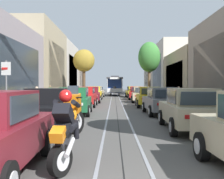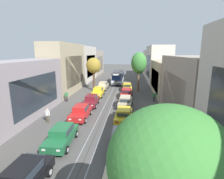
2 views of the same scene
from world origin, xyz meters
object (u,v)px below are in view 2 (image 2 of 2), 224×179
(street_tree_kerb_right_second, at_px, (139,63))
(cable_car_trolley, at_px, (118,77))
(street_tree_kerb_left_second, at_px, (94,66))
(pedestrian_on_left_pavement, at_px, (66,96))
(parked_car_yellow_sixth_left, at_px, (98,92))
(parked_car_beige_far_left, at_px, (103,86))
(parked_car_red_sixth_right, at_px, (126,93))
(parked_car_yellow_far_right, at_px, (127,87))
(pedestrian_on_right_pavement, at_px, (154,96))
(street_tree_kerb_right_near, at_px, (169,163))
(parked_car_green_mid_left, at_px, (62,135))
(pedestrian_crossing_far, at_px, (47,115))
(parked_car_grey_mid_right, at_px, (122,139))
(parked_car_black_second_left, at_px, (23,179))
(parked_car_beige_fifth_right, at_px, (125,101))
(parked_car_maroon_fifth_left, at_px, (91,101))
(parked_car_red_fourth_left, at_px, (81,112))
(parked_car_yellow_fourth_right, at_px, (124,115))

(street_tree_kerb_right_second, distance_m, cable_car_trolley, 10.30)
(street_tree_kerb_left_second, height_order, pedestrian_on_left_pavement, street_tree_kerb_left_second)
(parked_car_yellow_sixth_left, distance_m, parked_car_beige_far_left, 5.78)
(parked_car_red_sixth_right, height_order, parked_car_yellow_far_right, same)
(pedestrian_on_left_pavement, xyz_separation_m, pedestrian_on_right_pavement, (14.07, 1.61, -0.07))
(parked_car_red_sixth_right, relative_size, parked_car_yellow_far_right, 1.00)
(cable_car_trolley, bearing_deg, parked_car_beige_far_left, -109.46)
(parked_car_yellow_far_right, bearing_deg, street_tree_kerb_right_near, -86.56)
(street_tree_kerb_right_near, bearing_deg, parked_car_green_mid_left, 128.25)
(parked_car_green_mid_left, xyz_separation_m, pedestrian_crossing_far, (-3.47, 4.36, 0.11))
(parked_car_grey_mid_right, bearing_deg, street_tree_kerb_right_second, 84.45)
(cable_car_trolley, bearing_deg, pedestrian_on_right_pavement, -65.68)
(parked_car_black_second_left, xyz_separation_m, parked_car_green_mid_left, (0.15, 5.16, 0.00))
(street_tree_kerb_left_second, relative_size, street_tree_kerb_right_second, 0.86)
(parked_car_green_mid_left, bearing_deg, pedestrian_on_right_pavement, 56.21)
(parked_car_green_mid_left, height_order, parked_car_beige_fifth_right, same)
(pedestrian_on_left_pavement, distance_m, pedestrian_on_right_pavement, 14.16)
(parked_car_green_mid_left, height_order, parked_car_red_sixth_right, same)
(parked_car_maroon_fifth_left, xyz_separation_m, parked_car_grey_mid_right, (5.13, -11.00, 0.00))
(street_tree_kerb_right_near, bearing_deg, parked_car_yellow_sixth_left, 105.22)
(parked_car_black_second_left, xyz_separation_m, street_tree_kerb_left_second, (-1.69, 26.55, 4.26))
(parked_car_green_mid_left, xyz_separation_m, parked_car_yellow_far_right, (5.03, 21.78, 0.00))
(parked_car_black_second_left, height_order, street_tree_kerb_right_second, street_tree_kerb_right_second)
(parked_car_grey_mid_right, bearing_deg, street_tree_kerb_left_second, 108.05)
(parked_car_yellow_far_right, bearing_deg, parked_car_grey_mid_right, -89.70)
(parked_car_yellow_sixth_left, distance_m, parked_car_yellow_far_right, 7.14)
(parked_car_red_fourth_left, height_order, pedestrian_crossing_far, pedestrian_crossing_far)
(pedestrian_on_left_pavement, bearing_deg, cable_car_trolley, 68.01)
(street_tree_kerb_left_second, bearing_deg, parked_car_red_sixth_right, -35.68)
(street_tree_kerb_left_second, bearing_deg, street_tree_kerb_right_near, -73.87)
(parked_car_green_mid_left, height_order, pedestrian_crossing_far, pedestrian_crossing_far)
(cable_car_trolley, bearing_deg, pedestrian_on_left_pavement, -111.99)
(street_tree_kerb_right_near, distance_m, street_tree_kerb_right_second, 30.52)
(parked_car_black_second_left, distance_m, parked_car_beige_fifth_right, 17.01)
(parked_car_yellow_fourth_right, relative_size, street_tree_kerb_right_second, 0.56)
(parked_car_black_second_left, distance_m, parked_car_grey_mid_right, 7.35)
(parked_car_black_second_left, relative_size, cable_car_trolley, 0.48)
(parked_car_yellow_sixth_left, distance_m, pedestrian_on_right_pavement, 9.97)
(parked_car_grey_mid_right, bearing_deg, pedestrian_on_right_pavement, 72.84)
(parked_car_maroon_fifth_left, distance_m, parked_car_beige_fifth_right, 5.03)
(parked_car_beige_fifth_right, distance_m, pedestrian_crossing_far, 10.82)
(parked_car_black_second_left, height_order, parked_car_yellow_fourth_right, same)
(parked_car_yellow_far_right, height_order, street_tree_kerb_left_second, street_tree_kerb_left_second)
(parked_car_yellow_sixth_left, bearing_deg, parked_car_red_fourth_left, -89.98)
(parked_car_yellow_far_right, bearing_deg, pedestrian_crossing_far, -116.01)
(parked_car_green_mid_left, relative_size, pedestrian_on_left_pavement, 2.59)
(parked_car_yellow_far_right, xyz_separation_m, pedestrian_crossing_far, (-8.50, -17.42, 0.11))
(parked_car_beige_far_left, xyz_separation_m, pedestrian_on_left_pavement, (-4.34, -9.82, 0.16))
(cable_car_trolley, bearing_deg, parked_car_maroon_fifth_left, -97.45)
(parked_car_yellow_fourth_right, distance_m, parked_car_yellow_far_right, 16.22)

